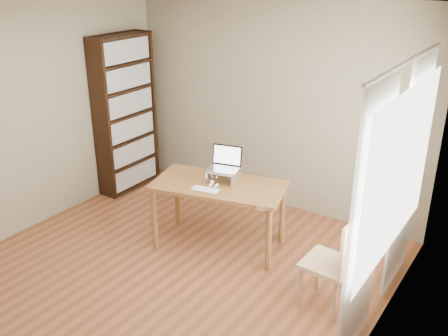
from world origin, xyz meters
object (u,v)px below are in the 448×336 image
desk (219,192)px  cat (222,175)px  laptop (226,163)px  chair (336,260)px  bookshelf (126,114)px  keyboard (205,190)px

desk → cat: (-0.03, 0.11, 0.16)m
laptop → chair: (1.49, -0.46, -0.43)m
bookshelf → cat: (1.90, -0.49, -0.24)m
keyboard → cat: 0.33m
cat → keyboard: bearing=-96.2°
bookshelf → keyboard: 2.10m
laptop → cat: 0.14m
keyboard → cat: bearing=79.2°
bookshelf → laptop: 1.99m
cat → chair: bearing=-24.3°
desk → cat: 0.19m
chair → laptop: bearing=165.0°
laptop → cat: bearing=-151.5°
bookshelf → chair: bookshelf is taller
laptop → chair: bearing=-31.4°
desk → laptop: bearing=75.8°
keyboard → laptop: bearing=74.3°
desk → keyboard: size_ratio=4.66×
keyboard → chair: bearing=-16.9°
keyboard → bookshelf: bearing=143.9°
laptop → cat: size_ratio=0.80×
bookshelf → cat: bearing=-14.3°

